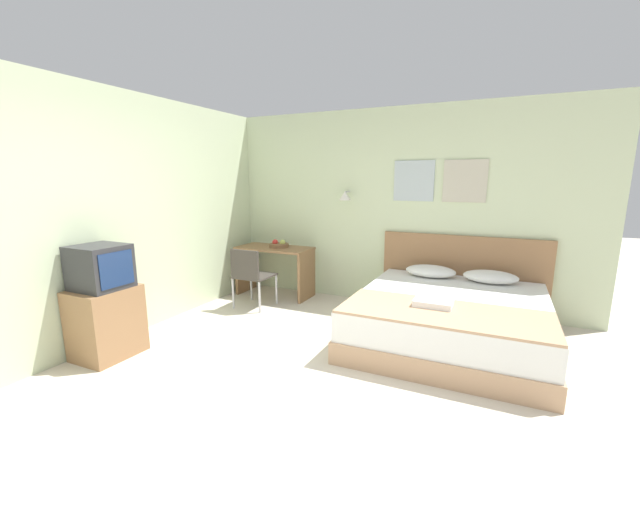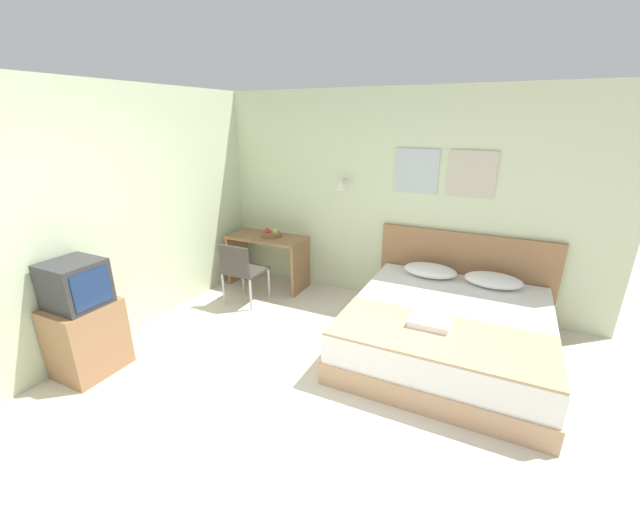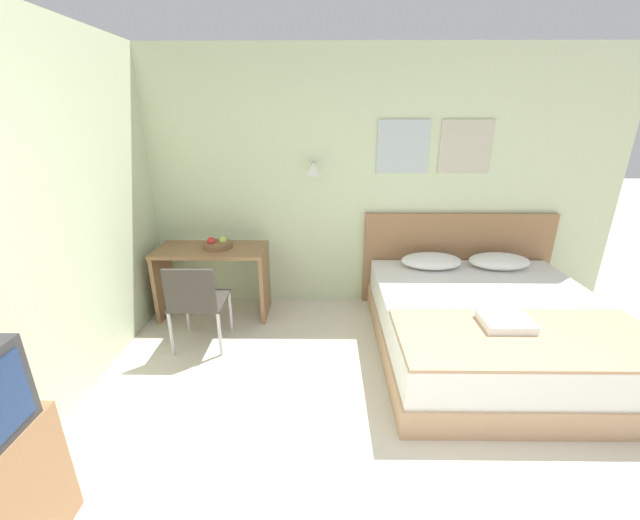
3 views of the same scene
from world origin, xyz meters
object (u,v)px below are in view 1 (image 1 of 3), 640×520
tv_stand (106,322)px  television (100,267)px  folded_towel_near_foot (433,302)px  throw_blanket (443,313)px  desk_chair (250,273)px  pillow_left (430,271)px  headboard (461,275)px  bed (450,320)px  pillow_right (490,277)px  desk (275,262)px  fruit_bowl (279,245)px

tv_stand → television: (0.00, 0.00, 0.56)m
folded_towel_near_foot → television: 3.21m
throw_blanket → desk_chair: size_ratio=2.27×
folded_towel_near_foot → pillow_left: bearing=100.8°
pillow_left → throw_blanket: size_ratio=0.33×
folded_towel_near_foot → television: bearing=-155.7°
pillow_left → tv_stand: bearing=-136.4°
pillow_left → television: bearing=-136.3°
desk_chair → tv_stand: size_ratio=1.19×
throw_blanket → headboard: bearing=90.0°
bed → folded_towel_near_foot: (-0.11, -0.45, 0.31)m
pillow_right → throw_blanket: size_ratio=0.33×
bed → pillow_right: 0.92m
headboard → desk: bearing=-172.9°
pillow_right → desk_chair: 3.02m
pillow_right → fruit_bowl: bearing=-179.2°
throw_blanket → desk: 2.93m
bed → headboard: 1.08m
desk → tv_stand: desk is taller
throw_blanket → folded_towel_near_foot: (-0.11, 0.14, 0.04)m
headboard → bed: bearing=-90.0°
bed → desk_chair: desk_chair is taller
pillow_left → throw_blanket: 1.42m
bed → desk_chair: 2.59m
headboard → desk: size_ratio=1.85×
fruit_bowl → desk: bearing=-165.7°
bed → throw_blanket: throw_blanket is taller
desk → throw_blanket: bearing=-26.8°
headboard → throw_blanket: bearing=-90.0°
headboard → television: television is taller
headboard → fruit_bowl: size_ratio=7.07×
pillow_left → folded_towel_near_foot: bearing=-79.2°
pillow_left → television: television is taller
pillow_right → folded_towel_near_foot: size_ratio=1.74×
bed → tv_stand: (-3.02, -1.76, 0.09)m
pillow_left → headboard: bearing=37.7°
desk → headboard: bearing=7.1°
pillow_left → television: size_ratio=1.34×
headboard → throw_blanket: (0.00, -1.65, 0.01)m
headboard → tv_stand: 4.13m
pillow_left → desk: desk is taller
headboard → pillow_left: size_ratio=3.31×
pillow_left → pillow_right: same height
desk → desk_chair: (0.03, -0.68, -0.02)m
pillow_right → desk_chair: (-2.93, -0.73, -0.09)m
folded_towel_near_foot → headboard: bearing=85.7°
headboard → tv_stand: size_ratio=2.95×
pillow_left → tv_stand: 3.70m
pillow_right → tv_stand: size_ratio=0.89×
headboard → fruit_bowl: bearing=-173.1°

